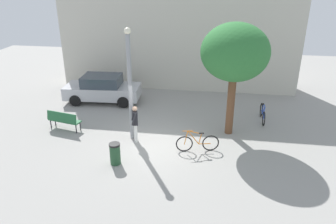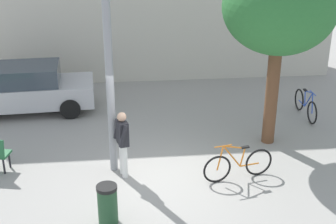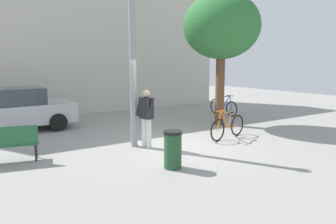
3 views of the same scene
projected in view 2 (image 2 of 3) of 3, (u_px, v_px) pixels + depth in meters
The scene contains 8 objects.
ground_plane at pixel (160, 177), 11.42m from camera, with size 36.00×36.00×0.00m, color gray.
lamppost at pixel (109, 71), 10.78m from camera, with size 0.28×0.28×4.89m.
person_by_lamppost at pixel (123, 140), 11.15m from camera, with size 0.39×0.63×1.67m.
plaza_tree at pixel (280, 7), 11.76m from camera, with size 2.92×2.92×5.04m.
bicycle_orange at pixel (238, 165), 11.22m from camera, with size 1.78×0.43×0.97m.
bicycle_blue at pixel (306, 105), 14.70m from camera, with size 0.08×1.81×0.97m.
parked_car_silver at pixel (27, 89), 14.95m from camera, with size 4.29×2.01×1.55m.
trash_bin at pixel (108, 204), 9.58m from camera, with size 0.43×0.43×0.88m.
Camera 2 is at (-0.81, -9.85, 5.94)m, focal length 50.06 mm.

